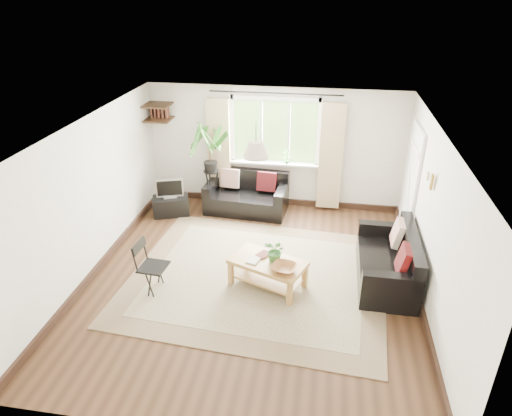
% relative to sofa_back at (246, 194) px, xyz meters
% --- Properties ---
extents(floor, '(5.50, 5.50, 0.00)m').
position_rel_sofa_back_xyz_m(floor, '(0.50, -2.29, -0.37)').
color(floor, black).
rests_on(floor, ground).
extents(ceiling, '(5.50, 5.50, 0.00)m').
position_rel_sofa_back_xyz_m(ceiling, '(0.50, -2.29, 2.03)').
color(ceiling, white).
rests_on(ceiling, floor).
extents(wall_back, '(5.00, 0.02, 2.40)m').
position_rel_sofa_back_xyz_m(wall_back, '(0.50, 0.46, 0.83)').
color(wall_back, silver).
rests_on(wall_back, floor).
extents(wall_front, '(5.00, 0.02, 2.40)m').
position_rel_sofa_back_xyz_m(wall_front, '(0.50, -5.04, 0.83)').
color(wall_front, silver).
rests_on(wall_front, floor).
extents(wall_left, '(0.02, 5.50, 2.40)m').
position_rel_sofa_back_xyz_m(wall_left, '(-2.00, -2.29, 0.83)').
color(wall_left, silver).
rests_on(wall_left, floor).
extents(wall_right, '(0.02, 5.50, 2.40)m').
position_rel_sofa_back_xyz_m(wall_right, '(3.00, -2.29, 0.83)').
color(wall_right, silver).
rests_on(wall_right, floor).
extents(rug, '(4.13, 3.61, 0.02)m').
position_rel_sofa_back_xyz_m(rug, '(0.57, -2.23, -0.36)').
color(rug, '#C3B797').
rests_on(rug, floor).
extents(window, '(2.50, 0.16, 2.16)m').
position_rel_sofa_back_xyz_m(window, '(0.50, 0.42, 1.18)').
color(window, white).
rests_on(window, wall_back).
extents(door, '(0.06, 0.96, 2.06)m').
position_rel_sofa_back_xyz_m(door, '(2.97, -0.59, 0.63)').
color(door, silver).
rests_on(door, wall_right).
extents(corner_shelf, '(0.50, 0.50, 0.34)m').
position_rel_sofa_back_xyz_m(corner_shelf, '(-1.75, 0.21, 1.52)').
color(corner_shelf, black).
rests_on(corner_shelf, wall_back).
extents(pendant_lamp, '(0.36, 0.36, 0.54)m').
position_rel_sofa_back_xyz_m(pendant_lamp, '(0.50, -1.89, 1.68)').
color(pendant_lamp, beige).
rests_on(pendant_lamp, ceiling).
extents(wall_sconce, '(0.12, 0.12, 0.28)m').
position_rel_sofa_back_xyz_m(wall_sconce, '(2.93, -1.99, 1.37)').
color(wall_sconce, beige).
rests_on(wall_sconce, wall_right).
extents(sofa_back, '(1.64, 0.91, 0.75)m').
position_rel_sofa_back_xyz_m(sofa_back, '(0.00, 0.00, 0.00)').
color(sofa_back, black).
rests_on(sofa_back, floor).
extents(sofa_right, '(1.65, 0.84, 0.77)m').
position_rel_sofa_back_xyz_m(sofa_right, '(2.53, -1.97, 0.01)').
color(sofa_right, black).
rests_on(sofa_right, floor).
extents(coffee_table, '(1.24, 0.96, 0.45)m').
position_rel_sofa_back_xyz_m(coffee_table, '(0.76, -2.41, -0.15)').
color(coffee_table, brown).
rests_on(coffee_table, floor).
extents(table_plant, '(0.42, 0.41, 0.35)m').
position_rel_sofa_back_xyz_m(table_plant, '(0.87, -2.40, 0.25)').
color(table_plant, '#37712D').
rests_on(table_plant, coffee_table).
extents(bowl, '(0.42, 0.42, 0.09)m').
position_rel_sofa_back_xyz_m(bowl, '(1.02, -2.62, 0.12)').
color(bowl, '#955D33').
rests_on(bowl, coffee_table).
extents(book_a, '(0.23, 0.27, 0.02)m').
position_rel_sofa_back_xyz_m(book_a, '(0.46, -2.40, 0.09)').
color(book_a, silver).
rests_on(book_a, coffee_table).
extents(book_b, '(0.25, 0.27, 0.02)m').
position_rel_sofa_back_xyz_m(book_b, '(0.60, -2.22, 0.09)').
color(book_b, brown).
rests_on(book_b, coffee_table).
extents(tv_stand, '(0.78, 0.58, 0.37)m').
position_rel_sofa_back_xyz_m(tv_stand, '(-1.44, -0.38, -0.19)').
color(tv_stand, black).
rests_on(tv_stand, floor).
extents(tv, '(0.56, 0.33, 0.41)m').
position_rel_sofa_back_xyz_m(tv, '(-1.44, -0.38, 0.20)').
color(tv, '#A5A5AA').
rests_on(tv, tv_stand).
extents(palm_stand, '(0.78, 0.78, 1.74)m').
position_rel_sofa_back_xyz_m(palm_stand, '(-0.71, 0.06, 0.50)').
color(palm_stand, black).
rests_on(palm_stand, floor).
extents(folding_chair, '(0.45, 0.45, 0.82)m').
position_rel_sofa_back_xyz_m(folding_chair, '(-0.88, -2.79, 0.03)').
color(folding_chair, black).
rests_on(folding_chair, floor).
extents(sill_plant, '(0.14, 0.10, 0.27)m').
position_rel_sofa_back_xyz_m(sill_plant, '(0.75, 0.34, 0.69)').
color(sill_plant, '#2D6023').
rests_on(sill_plant, window).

